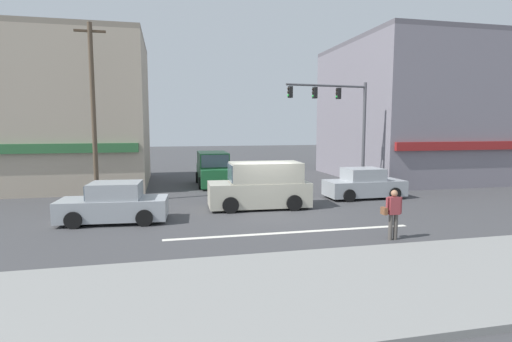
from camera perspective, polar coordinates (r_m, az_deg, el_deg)
The scene contains 12 objects.
ground_plane at distance 17.66m, azimuth 1.65°, elevation -5.87°, with size 120.00×120.00×0.00m, color #3D3D3F.
lane_marking_stripe at distance 14.39m, azimuth 5.17°, elevation -8.72°, with size 9.00×0.24×0.01m, color silver.
sidewalk_curb at distance 9.97m, azimuth 14.39°, elevation -15.39°, with size 40.00×5.00×0.16m, color gray.
building_left_block at distance 27.96m, azimuth -26.75°, elevation 7.49°, with size 10.92×8.98×9.24m.
building_right_corner at distance 31.92m, azimuth 22.02°, elevation 7.91°, with size 11.16×11.68×9.71m.
utility_pole_near_left at distance 20.65m, azimuth -22.21°, elevation 7.81°, with size 1.40×0.22×8.56m.
traffic_light_mast at distance 22.91m, azimuth 12.47°, elevation 7.62°, with size 4.87×0.64×6.20m.
van_crossing_rightbound at distance 18.36m, azimuth 0.71°, elevation -2.20°, with size 4.67×2.18×2.11m.
sedan_crossing_center at distance 21.69m, azimuth 15.17°, elevation -1.89°, with size 4.11×1.90×1.58m.
van_waiting_far at distance 25.65m, azimuth -6.16°, elevation 0.21°, with size 2.11×4.63×2.11m.
sedan_parked_curbside at distance 16.63m, azimuth -19.62°, elevation -4.51°, with size 4.22×2.12×1.58m.
pedestrian_foreground_with_bag at distance 13.98m, azimuth 18.97°, elevation -5.49°, with size 0.67×0.31×1.67m.
Camera 1 is at (-4.32, -16.71, 3.75)m, focal length 28.00 mm.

